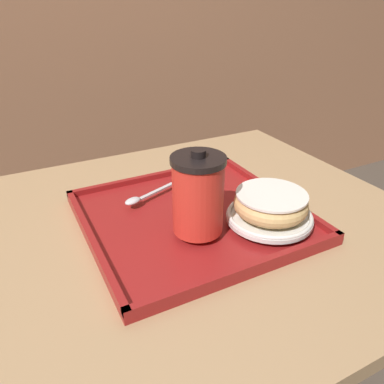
{
  "coord_description": "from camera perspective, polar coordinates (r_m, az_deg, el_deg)",
  "views": [
    {
      "loc": [
        -0.25,
        -0.56,
        1.1
      ],
      "look_at": [
        0.04,
        -0.01,
        0.77
      ],
      "focal_mm": 35.0,
      "sensor_mm": 36.0,
      "label": 1
    }
  ],
  "objects": [
    {
      "name": "spoon",
      "position": [
        0.77,
        -7.78,
        -0.84
      ],
      "size": [
        0.14,
        0.07,
        0.01
      ],
      "rotation": [
        0.0,
        0.0,
        3.5
      ],
      "color": "silver",
      "rests_on": "serving_tray"
    },
    {
      "name": "cafe_table",
      "position": [
        0.82,
        -2.5,
        -14.26
      ],
      "size": [
        0.96,
        0.78,
        0.71
      ],
      "color": "tan",
      "rests_on": "ground_plane"
    },
    {
      "name": "coffee_cup_front",
      "position": [
        0.63,
        0.92,
        -0.34
      ],
      "size": [
        0.09,
        0.09,
        0.15
      ],
      "color": "red",
      "rests_on": "serving_tray"
    },
    {
      "name": "plate_with_chocolate_donut",
      "position": [
        0.71,
        11.7,
        -3.63
      ],
      "size": [
        0.16,
        0.16,
        0.01
      ],
      "color": "white",
      "rests_on": "serving_tray"
    },
    {
      "name": "serving_tray",
      "position": [
        0.73,
        0.0,
        -3.92
      ],
      "size": [
        0.4,
        0.39,
        0.02
      ],
      "color": "maroon",
      "rests_on": "cafe_table"
    },
    {
      "name": "donut_chocolate_glazed",
      "position": [
        0.69,
        11.92,
        -1.68
      ],
      "size": [
        0.13,
        0.13,
        0.04
      ],
      "color": "#DBB270",
      "rests_on": "plate_with_chocolate_donut"
    }
  ]
}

